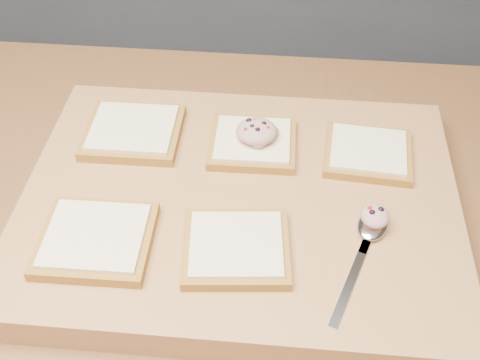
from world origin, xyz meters
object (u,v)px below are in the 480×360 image
Objects in this scene: tuna_salad_dollop at (257,131)px; bread_far_center at (253,143)px; cutting_board at (240,206)px; spoon at (370,233)px.

bread_far_center is at bearing 174.45° from tuna_salad_dollop.
bread_far_center is (0.01, 0.09, 0.03)m from cutting_board.
cutting_board is 3.13× the size of spoon.
bread_far_center is 0.21m from spoon.
cutting_board is at bearing -95.54° from bread_far_center.
cutting_board is 0.09m from bread_far_center.
tuna_salad_dollop is at bearing 81.33° from cutting_board.
spoon is at bearing -44.89° from tuna_salad_dollop.
spoon is (0.15, -0.14, -0.00)m from bread_far_center.
tuna_salad_dollop is 0.31× the size of spoon.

